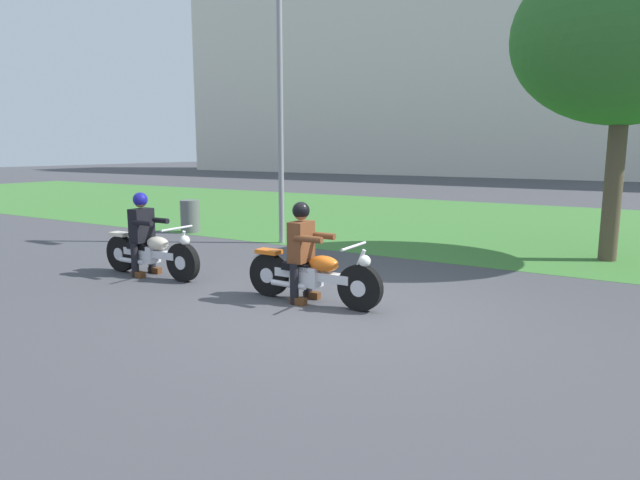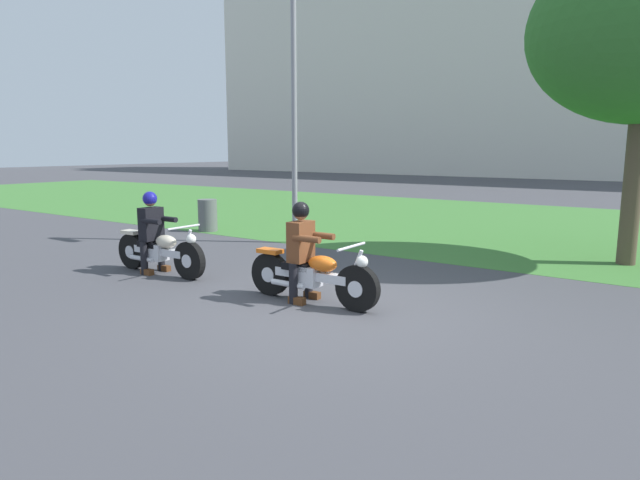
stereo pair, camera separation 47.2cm
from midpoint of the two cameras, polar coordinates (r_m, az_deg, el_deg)
The scene contains 10 objects.
ground at distance 7.27m, azimuth 0.03°, elevation -7.31°, with size 120.00×120.00×0.00m, color #424247.
grass_verge at distance 16.12m, azimuth 18.17°, elevation 1.55°, with size 60.00×12.00×0.01m, color #3D7533.
stadium_facade at distance 45.22m, azimuth 22.05°, elevation 16.77°, with size 62.32×8.00×16.68m, color silver.
motorcycle_lead at distance 7.51m, azimuth -2.57°, elevation -3.74°, with size 2.08×0.66×0.87m.
rider_lead at distance 7.52m, azimuth -3.65°, elevation -0.42°, with size 0.55×0.48×1.39m.
motorcycle_follow at distance 9.57m, azimuth -18.56°, elevation -1.34°, with size 2.08×0.66×0.87m.
rider_follow at distance 9.63m, azimuth -19.33°, elevation 1.25°, with size 0.55×0.48×1.39m.
tree_roadside at distance 11.65m, azimuth 28.23°, elevation 18.26°, with size 3.98×3.98×5.70m.
streetlight_pole at distance 12.23m, azimuth -4.89°, elevation 16.58°, with size 0.96×0.20×5.79m.
trash_can at distance 14.29m, azimuth -14.28°, elevation 2.41°, with size 0.48×0.48×0.82m, color #595E5B.
Camera 1 is at (3.43, -6.07, 2.10)m, focal length 30.75 mm.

